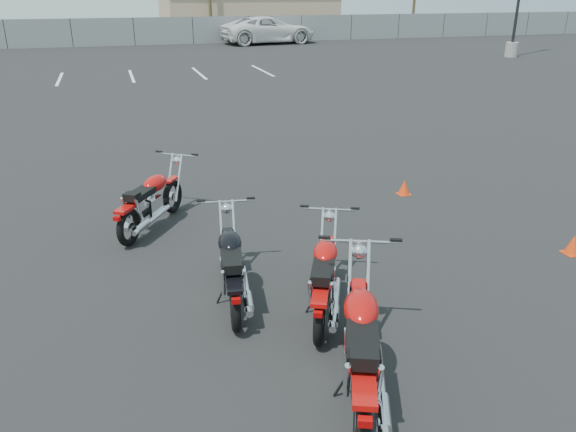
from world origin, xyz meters
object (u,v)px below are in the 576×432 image
object	(u,v)px
motorcycle_front_red	(151,201)
motorcycle_second_black	(232,266)
motorcycle_rear_red	(361,346)
white_van	(268,22)
motorcycle_third_red	(325,277)

from	to	relation	value
motorcycle_front_red	motorcycle_second_black	bearing A→B (deg)	-73.84
motorcycle_front_red	motorcycle_rear_red	xyz separation A→B (m)	(1.53, -4.65, 0.06)
motorcycle_second_black	motorcycle_rear_red	world-z (taller)	motorcycle_rear_red
motorcycle_second_black	white_van	bearing A→B (deg)	73.75
motorcycle_second_black	motorcycle_rear_red	xyz separation A→B (m)	(0.78, -2.06, 0.07)
motorcycle_rear_red	motorcycle_second_black	bearing A→B (deg)	110.82
motorcycle_front_red	motorcycle_third_red	distance (m)	3.61
motorcycle_front_red	white_van	distance (m)	32.99
motorcycle_second_black	white_van	size ratio (longest dim) A/B	0.26
motorcycle_front_red	motorcycle_rear_red	distance (m)	4.89
motorcycle_third_red	motorcycle_front_red	bearing A→B (deg)	118.62
motorcycle_front_red	white_van	xyz separation A→B (m)	(10.60, 31.22, 0.99)
motorcycle_front_red	motorcycle_second_black	xyz separation A→B (m)	(0.75, -2.59, -0.01)
motorcycle_second_black	motorcycle_third_red	distance (m)	1.14
motorcycle_front_red	motorcycle_third_red	bearing A→B (deg)	-61.38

